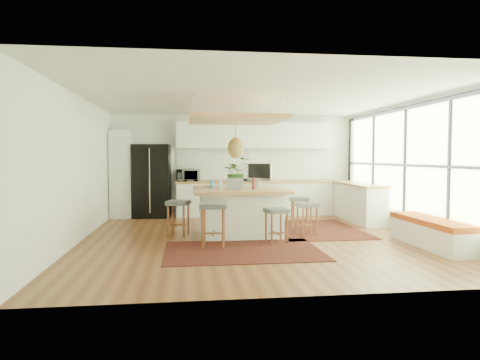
{
  "coord_description": "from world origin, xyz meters",
  "views": [
    {
      "loc": [
        -1.28,
        -8.08,
        1.57
      ],
      "look_at": [
        -0.2,
        0.5,
        1.1
      ],
      "focal_mm": 31.82,
      "sensor_mm": 36.0,
      "label": 1
    }
  ],
  "objects": [
    {
      "name": "back_counter_top",
      "position": [
        0.55,
        3.18,
        0.9
      ],
      "size": [
        4.24,
        0.64,
        0.05
      ],
      "primitive_type": "cube",
      "color": "#AF6F3E",
      "rests_on": "back_counter_base"
    },
    {
      "name": "stool_near_left",
      "position": [
        -0.82,
        -0.73,
        0.35
      ],
      "size": [
        0.51,
        0.51,
        0.77
      ],
      "primitive_type": null,
      "rotation": [
        0.0,
        0.0,
        -0.12
      ],
      "color": "#51565A",
      "rests_on": "floor"
    },
    {
      "name": "island_bowl",
      "position": [
        -0.82,
        0.95,
        0.95
      ],
      "size": [
        0.26,
        0.26,
        0.05
      ],
      "primitive_type": "imported",
      "rotation": [
        0.0,
        0.0,
        -0.38
      ],
      "color": "white",
      "rests_on": "island"
    },
    {
      "name": "wall_back",
      "position": [
        0.0,
        3.5,
        1.35
      ],
      "size": [
        6.5,
        0.0,
        6.5
      ],
      "primitive_type": "plane",
      "rotation": [
        1.57,
        0.0,
        0.0
      ],
      "color": "white",
      "rests_on": "ground"
    },
    {
      "name": "microwave",
      "position": [
        -1.25,
        3.15,
        1.13
      ],
      "size": [
        0.62,
        0.38,
        0.4
      ],
      "primitive_type": "imported",
      "rotation": [
        0.0,
        0.0,
        0.09
      ],
      "color": "#A5A5AA",
      "rests_on": "back_counter_top"
    },
    {
      "name": "upper_cabinets",
      "position": [
        0.55,
        3.32,
        2.15
      ],
      "size": [
        4.2,
        0.34,
        0.7
      ],
      "primitive_type": "cube",
      "color": "white",
      "rests_on": "wall_back"
    },
    {
      "name": "stool_left_side",
      "position": [
        -1.45,
        0.41,
        0.35
      ],
      "size": [
        0.51,
        0.51,
        0.7
      ],
      "primitive_type": null,
      "rotation": [
        0.0,
        0.0,
        -1.85
      ],
      "color": "#51565A",
      "rests_on": "floor"
    },
    {
      "name": "backsplash",
      "position": [
        0.55,
        3.48,
        1.35
      ],
      "size": [
        4.2,
        0.02,
        0.8
      ],
      "primitive_type": "cube",
      "color": "white",
      "rests_on": "wall_back"
    },
    {
      "name": "island_bottle_0",
      "position": [
        -0.77,
        0.6,
        1.03
      ],
      "size": [
        0.07,
        0.07,
        0.19
      ],
      "primitive_type": "cylinder",
      "color": "#3097C0",
      "rests_on": "island"
    },
    {
      "name": "floor",
      "position": [
        0.0,
        0.0,
        0.0
      ],
      "size": [
        7.0,
        7.0,
        0.0
      ],
      "primitive_type": "plane",
      "color": "brown",
      "rests_on": "ground"
    },
    {
      "name": "island_bottle_1",
      "position": [
        -0.62,
        0.35,
        1.03
      ],
      "size": [
        0.07,
        0.07,
        0.19
      ],
      "primitive_type": "cylinder",
      "color": "silver",
      "rests_on": "island"
    },
    {
      "name": "stool_near_right",
      "position": [
        0.32,
        -0.63,
        0.35
      ],
      "size": [
        0.44,
        0.44,
        0.64
      ],
      "primitive_type": null,
      "rotation": [
        0.0,
        0.0,
        0.17
      ],
      "color": "#51565A",
      "rests_on": "floor"
    },
    {
      "name": "laptop",
      "position": [
        -0.36,
        0.15,
        1.05
      ],
      "size": [
        0.42,
        0.43,
        0.24
      ],
      "primitive_type": null,
      "rotation": [
        0.0,
        0.0,
        -0.32
      ],
      "color": "#A5A5AA",
      "rests_on": "island"
    },
    {
      "name": "right_counter_top",
      "position": [
        2.93,
        2.0,
        0.9
      ],
      "size": [
        0.64,
        2.54,
        0.05
      ],
      "primitive_type": "cube",
      "color": "#AF6F3E",
      "rests_on": "right_counter_base"
    },
    {
      "name": "island",
      "position": [
        -0.22,
        0.5,
        0.47
      ],
      "size": [
        1.85,
        1.85,
        0.93
      ],
      "primitive_type": null,
      "color": "#AF6F3E",
      "rests_on": "floor"
    },
    {
      "name": "window_wall",
      "position": [
        3.22,
        0.0,
        1.4
      ],
      "size": [
        0.1,
        6.2,
        2.6
      ],
      "primitive_type": null,
      "color": "black",
      "rests_on": "wall_right"
    },
    {
      "name": "ceiling_panel",
      "position": [
        -0.3,
        0.4,
        2.05
      ],
      "size": [
        1.86,
        1.86,
        0.8
      ],
      "primitive_type": null,
      "color": "#AF6F3E",
      "rests_on": "ceiling"
    },
    {
      "name": "monitor",
      "position": [
        0.26,
        0.84,
        1.19
      ],
      "size": [
        0.58,
        0.48,
        0.52
      ],
      "primitive_type": null,
      "rotation": [
        0.0,
        0.0,
        -0.58
      ],
      "color": "#A5A5AA",
      "rests_on": "island"
    },
    {
      "name": "right_counter_base",
      "position": [
        2.93,
        2.0,
        0.44
      ],
      "size": [
        0.6,
        2.5,
        0.88
      ],
      "primitive_type": "cube",
      "color": "white",
      "rests_on": "floor"
    },
    {
      "name": "rug_near",
      "position": [
        -0.35,
        -1.13,
        0.01
      ],
      "size": [
        2.6,
        1.8,
        0.01
      ],
      "primitive_type": "cube",
      "color": "black",
      "rests_on": "floor"
    },
    {
      "name": "window_bench",
      "position": [
        2.95,
        -1.2,
        0.25
      ],
      "size": [
        0.52,
        2.0,
        0.5
      ],
      "primitive_type": null,
      "color": "white",
      "rests_on": "floor"
    },
    {
      "name": "stool_right_front",
      "position": [
        1.12,
        0.17,
        0.35
      ],
      "size": [
        0.43,
        0.43,
        0.65
      ],
      "primitive_type": null,
      "rotation": [
        0.0,
        0.0,
        1.69
      ],
      "color": "#51565A",
      "rests_on": "floor"
    },
    {
      "name": "island_plant",
      "position": [
        -0.21,
        1.1,
        1.18
      ],
      "size": [
        0.83,
        0.85,
        0.49
      ],
      "primitive_type": "imported",
      "rotation": [
        0.0,
        0.0,
        0.6
      ],
      "color": "#1E4C19",
      "rests_on": "island"
    },
    {
      "name": "fridge",
      "position": [
        -2.18,
        3.15,
        0.93
      ],
      "size": [
        0.98,
        0.79,
        1.89
      ],
      "primitive_type": null,
      "rotation": [
        0.0,
        0.0,
        -0.05
      ],
      "color": "black",
      "rests_on": "floor"
    },
    {
      "name": "island_bottle_2",
      "position": [
        0.03,
        0.2,
        1.03
      ],
      "size": [
        0.07,
        0.07,
        0.19
      ],
      "primitive_type": "cylinder",
      "color": "maroon",
      "rests_on": "island"
    },
    {
      "name": "pantry",
      "position": [
        -2.95,
        3.18,
        1.12
      ],
      "size": [
        0.55,
        0.6,
        2.25
      ],
      "primitive_type": "cube",
      "color": "white",
      "rests_on": "floor"
    },
    {
      "name": "back_counter_base",
      "position": [
        0.55,
        3.18,
        0.44
      ],
      "size": [
        4.2,
        0.6,
        0.88
      ],
      "primitive_type": "cube",
      "color": "white",
      "rests_on": "floor"
    },
    {
      "name": "wall_left",
      "position": [
        -3.25,
        0.0,
        1.35
      ],
      "size": [
        0.0,
        7.0,
        7.0
      ],
      "primitive_type": "plane",
      "rotation": [
        1.57,
        0.0,
        1.57
      ],
      "color": "white",
      "rests_on": "ground"
    },
    {
      "name": "wall_front",
      "position": [
        0.0,
        -3.5,
        1.35
      ],
      "size": [
        6.5,
        0.0,
        6.5
      ],
      "primitive_type": "plane",
      "rotation": [
        -1.57,
        0.0,
        0.0
      ],
      "color": "white",
      "rests_on": "ground"
    },
    {
      "name": "range",
      "position": [
        0.3,
        3.18,
        0.5
      ],
      "size": [
        0.76,
        0.62,
        1.0
      ],
      "primitive_type": null,
      "color": "#A5A5AA",
      "rests_on": "floor"
    },
    {
      "name": "wall_right",
      "position": [
        3.25,
        0.0,
        1.35
      ],
      "size": [
        0.0,
        7.0,
        7.0
      ],
      "primitive_type": "plane",
      "rotation": [
        1.57,
        0.0,
        -1.57
      ],
      "color": "white",
      "rests_on": "ground"
    },
    {
      "name": "stool_right_back",
      "position": [
        1.16,
        0.87,
        0.35
      ],
      "size": [
        0.54,
        0.54,
        0.7
      ],
      "primitive_type": null,
      "rotation": [
        0.0,
        0.0,
        1.2
      ],
      "color": "#51565A",
      "rests_on": "floor"
    },
    {
      "name": "ceiling",
      "position": [
        0.0,
        0.0,
        2.7
      ],
      "size": [
        7.0,
        7.0,
        0.0
      ],
      "primitive_type": "plane",
      "rotation": [
        3.14,
        0.0,
        0.0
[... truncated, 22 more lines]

